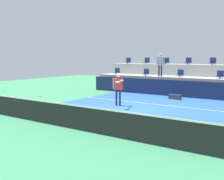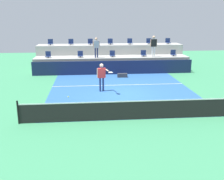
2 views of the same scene
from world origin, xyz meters
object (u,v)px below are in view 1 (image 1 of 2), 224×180
(stadium_chair_lower_right, at_px, (220,75))
(stadium_chair_upper_left, at_px, (147,61))
(tennis_player, at_px, (118,86))
(tennis_ball, at_px, (40,96))
(equipment_bag, at_px, (175,97))
(stadium_chair_lower_center, at_px, (180,74))
(stadium_chair_lower_far_left, at_px, (117,72))
(stadium_chair_lower_left, at_px, (146,73))
(stadium_chair_upper_center, at_px, (188,62))
(spectator_in_grey, at_px, (160,63))
(stadium_chair_upper_mid_right, at_px, (213,62))
(stadium_chair_upper_far_left, at_px, (128,61))
(stadium_chair_upper_mid_left, at_px, (166,61))

(stadium_chair_lower_right, distance_m, stadium_chair_upper_left, 6.54)
(tennis_player, distance_m, tennis_ball, 4.24)
(equipment_bag, bearing_deg, tennis_player, -114.96)
(stadium_chair_lower_center, relative_size, stadium_chair_upper_left, 1.00)
(stadium_chair_lower_far_left, height_order, stadium_chair_upper_left, stadium_chair_upper_left)
(stadium_chair_lower_left, height_order, equipment_bag, stadium_chair_lower_left)
(stadium_chair_upper_center, bearing_deg, tennis_player, -98.65)
(stadium_chair_lower_far_left, relative_size, tennis_ball, 7.65)
(stadium_chair_upper_left, relative_size, equipment_bag, 0.68)
(stadium_chair_upper_center, distance_m, equipment_bag, 4.79)
(stadium_chair_lower_center, relative_size, spectator_in_grey, 0.32)
(stadium_chair_upper_mid_right, bearing_deg, tennis_player, -110.48)
(stadium_chair_upper_far_left, distance_m, tennis_player, 9.15)
(stadium_chair_upper_left, height_order, stadium_chair_upper_mid_right, same)
(stadium_chair_upper_mid_left, distance_m, spectator_in_grey, 2.23)
(stadium_chair_upper_mid_left, distance_m, stadium_chair_upper_mid_right, 3.59)
(stadium_chair_lower_far_left, distance_m, stadium_chair_lower_center, 5.36)
(stadium_chair_upper_mid_left, height_order, equipment_bag, stadium_chair_upper_mid_left)
(stadium_chair_lower_left, height_order, stadium_chair_upper_left, stadium_chair_upper_left)
(tennis_player, bearing_deg, stadium_chair_upper_center, 81.35)
(stadium_chair_lower_right, bearing_deg, stadium_chair_upper_center, 146.37)
(stadium_chair_upper_far_left, height_order, stadium_chair_upper_mid_left, same)
(tennis_ball, bearing_deg, equipment_bag, 64.57)
(stadium_chair_lower_center, relative_size, stadium_chair_upper_far_left, 1.00)
(stadium_chair_lower_far_left, bearing_deg, stadium_chair_upper_mid_right, 14.17)
(stadium_chair_lower_left, distance_m, tennis_player, 6.47)
(stadium_chair_upper_mid_left, bearing_deg, stadium_chair_lower_right, -21.79)
(stadium_chair_lower_far_left, height_order, tennis_ball, stadium_chair_lower_far_left)
(tennis_player, bearing_deg, stadium_chair_upper_mid_left, 94.00)
(stadium_chair_upper_mid_left, relative_size, spectator_in_grey, 0.32)
(stadium_chair_upper_mid_left, xyz_separation_m, tennis_ball, (-1.29, -11.90, -1.47))
(stadium_chair_lower_left, distance_m, stadium_chair_upper_mid_right, 4.90)
(stadium_chair_upper_center, distance_m, tennis_player, 8.28)
(tennis_player, height_order, spectator_in_grey, spectator_in_grey)
(stadium_chair_upper_mid_right, bearing_deg, stadium_chair_lower_left, -158.09)
(tennis_ball, bearing_deg, stadium_chair_upper_far_left, 100.68)
(stadium_chair_lower_left, relative_size, stadium_chair_upper_far_left, 1.00)
(stadium_chair_lower_center, xyz_separation_m, stadium_chair_lower_right, (2.69, 0.00, 0.00))
(stadium_chair_upper_center, relative_size, tennis_ball, 7.65)
(stadium_chair_lower_center, distance_m, tennis_ball, 10.59)
(spectator_in_grey, bearing_deg, stadium_chair_upper_mid_right, 34.86)
(stadium_chair_upper_left, bearing_deg, stadium_chair_lower_far_left, -135.26)
(stadium_chair_upper_mid_right, bearing_deg, tennis_ball, -112.26)
(stadium_chair_lower_far_left, distance_m, stadium_chair_lower_left, 2.66)
(stadium_chair_upper_mid_left, bearing_deg, stadium_chair_lower_center, -44.72)
(stadium_chair_lower_right, relative_size, stadium_chair_upper_far_left, 1.00)
(tennis_player, relative_size, tennis_ball, 26.05)
(stadium_chair_upper_far_left, bearing_deg, stadium_chair_upper_mid_right, 0.00)
(stadium_chair_upper_center, bearing_deg, stadium_chair_upper_mid_right, 0.00)
(stadium_chair_lower_right, bearing_deg, tennis_ball, -119.81)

